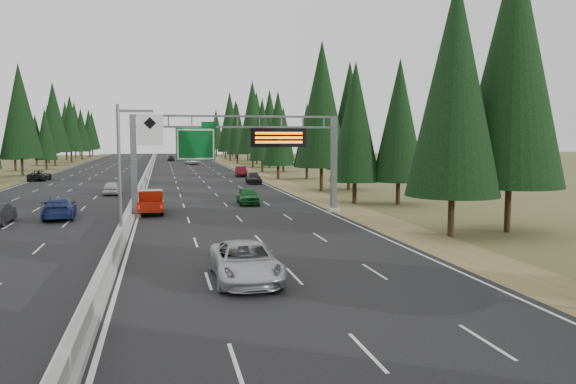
% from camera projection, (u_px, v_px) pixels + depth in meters
% --- Properties ---
extents(road, '(32.00, 260.00, 0.08)m').
position_uv_depth(road, '(146.00, 177.00, 86.50)').
color(road, black).
rests_on(road, ground).
extents(shoulder_right, '(3.60, 260.00, 0.06)m').
position_uv_depth(shoulder_right, '(260.00, 176.00, 90.39)').
color(shoulder_right, olive).
rests_on(shoulder_right, ground).
extents(shoulder_left, '(3.60, 260.00, 0.06)m').
position_uv_depth(shoulder_left, '(22.00, 179.00, 82.61)').
color(shoulder_left, brown).
rests_on(shoulder_left, ground).
extents(median_barrier, '(0.70, 260.00, 0.85)m').
position_uv_depth(median_barrier, '(146.00, 175.00, 86.46)').
color(median_barrier, gray).
rests_on(median_barrier, road).
extents(sign_gantry, '(16.75, 0.98, 7.80)m').
position_uv_depth(sign_gantry, '(246.00, 149.00, 44.13)').
color(sign_gantry, slate).
rests_on(sign_gantry, road).
extents(hov_sign_pole, '(2.80, 0.50, 8.00)m').
position_uv_depth(hov_sign_pole, '(129.00, 162.00, 32.73)').
color(hov_sign_pole, slate).
rests_on(hov_sign_pole, road).
extents(tree_row_right, '(12.15, 239.87, 18.67)m').
position_uv_depth(tree_row_right, '(322.00, 111.00, 69.49)').
color(tree_row_right, black).
rests_on(tree_row_right, ground).
extents(silver_minivan, '(2.70, 5.83, 1.62)m').
position_uv_depth(silver_minivan, '(245.00, 262.00, 23.80)').
color(silver_minivan, '#B7B7BC').
rests_on(silver_minivan, road).
extents(red_pickup, '(1.96, 5.49, 1.79)m').
position_uv_depth(red_pickup, '(151.00, 200.00, 45.36)').
color(red_pickup, black).
rests_on(red_pickup, road).
extents(car_ahead_green, '(2.03, 4.63, 1.55)m').
position_uv_depth(car_ahead_green, '(248.00, 196.00, 51.18)').
color(car_ahead_green, '#145921').
rests_on(car_ahead_green, road).
extents(car_ahead_dkred, '(1.97, 4.81, 1.55)m').
position_uv_depth(car_ahead_dkred, '(241.00, 171.00, 87.70)').
color(car_ahead_dkred, maroon).
rests_on(car_ahead_dkred, road).
extents(car_ahead_dkgrey, '(2.19, 4.78, 1.36)m').
position_uv_depth(car_ahead_dkgrey, '(254.00, 178.00, 74.13)').
color(car_ahead_dkgrey, black).
rests_on(car_ahead_dkgrey, road).
extents(car_ahead_white, '(3.11, 6.01, 1.62)m').
position_uv_depth(car_ahead_white, '(192.00, 161.00, 126.95)').
color(car_ahead_white, white).
rests_on(car_ahead_white, road).
extents(car_ahead_far, '(2.06, 4.43, 1.47)m').
position_uv_depth(car_ahead_far, '(171.00, 158.00, 145.70)').
color(car_ahead_far, black).
rests_on(car_ahead_far, road).
extents(car_onc_blue, '(2.78, 5.77, 1.62)m').
position_uv_depth(car_onc_blue, '(59.00, 208.00, 42.04)').
color(car_onc_blue, navy).
rests_on(car_onc_blue, road).
extents(car_onc_white, '(1.96, 4.29, 1.42)m').
position_uv_depth(car_onc_white, '(113.00, 188.00, 59.70)').
color(car_onc_white, '#B3B3B3').
rests_on(car_onc_white, road).
extents(car_onc_far, '(2.58, 5.22, 1.42)m').
position_uv_depth(car_onc_far, '(40.00, 175.00, 79.28)').
color(car_onc_far, black).
rests_on(car_onc_far, road).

